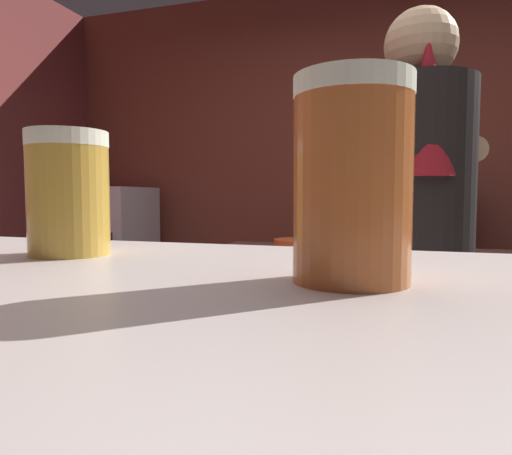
% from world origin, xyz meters
% --- Properties ---
extents(wall_back, '(5.20, 0.10, 2.70)m').
position_xyz_m(wall_back, '(0.00, 2.20, 1.35)').
color(wall_back, brown).
rests_on(wall_back, ground).
extents(prep_counter, '(2.10, 0.60, 0.90)m').
position_xyz_m(prep_counter, '(0.35, 0.65, 0.45)').
color(prep_counter, brown).
rests_on(prep_counter, ground).
extents(back_shelf, '(0.84, 0.36, 1.23)m').
position_xyz_m(back_shelf, '(0.14, 1.92, 0.62)').
color(back_shelf, '#3D3B42').
rests_on(back_shelf, ground).
extents(mini_fridge, '(0.59, 0.58, 1.21)m').
position_xyz_m(mini_fridge, '(-2.05, 1.75, 0.61)').
color(mini_fridge, white).
rests_on(mini_fridge, ground).
extents(bartender, '(0.47, 0.54, 1.72)m').
position_xyz_m(bartender, '(0.17, 0.20, 0.99)').
color(bartender, '#352C33').
rests_on(bartender, ground).
extents(mixing_bowl, '(0.21, 0.21, 0.06)m').
position_xyz_m(mixing_bowl, '(-0.28, 0.56, 0.93)').
color(mixing_bowl, '#D3512A').
rests_on(mixing_bowl, prep_counter).
extents(chefs_knife, '(0.24, 0.08, 0.01)m').
position_xyz_m(chefs_knife, '(0.45, 0.60, 0.91)').
color(chefs_knife, silver).
rests_on(chefs_knife, prep_counter).
extents(pint_glass_near, '(0.08, 0.08, 0.13)m').
position_xyz_m(pint_glass_near, '(-0.20, -0.93, 1.15)').
color(pint_glass_near, gold).
rests_on(pint_glass_near, bar_counter).
extents(pint_glass_far, '(0.08, 0.08, 0.14)m').
position_xyz_m(pint_glass_far, '(0.09, -0.99, 1.15)').
color(pint_glass_far, '#BB612D').
rests_on(pint_glass_far, bar_counter).
extents(bottle_olive_oil, '(0.07, 0.07, 0.25)m').
position_xyz_m(bottle_olive_oil, '(-0.12, 1.84, 1.33)').
color(bottle_olive_oil, '#D2CE7E').
rests_on(bottle_olive_oil, back_shelf).
extents(bottle_vinegar, '(0.07, 0.07, 0.19)m').
position_xyz_m(bottle_vinegar, '(0.45, 1.90, 1.31)').
color(bottle_vinegar, black).
rests_on(bottle_vinegar, back_shelf).
extents(bottle_hot_sauce, '(0.06, 0.06, 0.22)m').
position_xyz_m(bottle_hot_sauce, '(0.28, 2.00, 1.32)').
color(bottle_hot_sauce, '#3A6293').
rests_on(bottle_hot_sauce, back_shelf).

